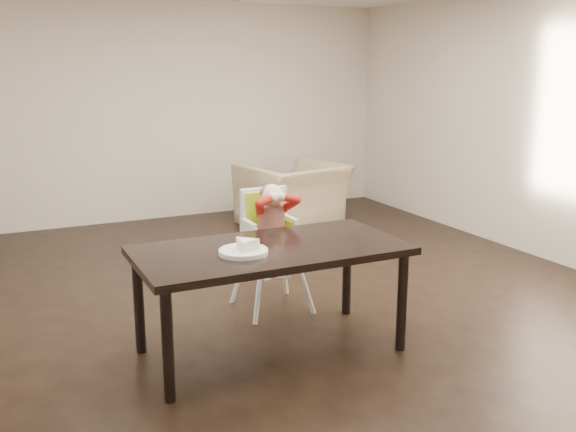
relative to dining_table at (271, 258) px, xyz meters
name	(u,v)px	position (x,y,z in m)	size (l,w,h in m)	color
ground	(280,307)	(0.40, 0.72, -0.67)	(7.00, 7.00, 0.00)	black
room_walls	(279,76)	(0.40, 0.72, 1.18)	(6.02, 7.02, 2.71)	beige
dining_table	(271,258)	(0.00, 0.00, 0.00)	(1.80, 0.90, 0.75)	black
high_chair	(270,221)	(0.33, 0.75, 0.05)	(0.43, 0.43, 1.03)	white
plate	(244,249)	(-0.22, -0.07, 0.11)	(0.35, 0.35, 0.09)	white
armchair	(293,184)	(1.71, 3.18, -0.17)	(1.15, 0.75, 1.01)	tan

